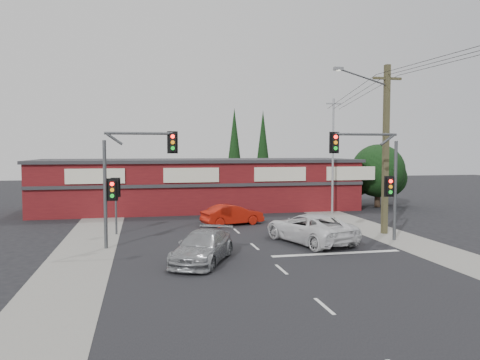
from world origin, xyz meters
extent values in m
plane|color=black|center=(0.00, 0.00, 0.00)|extent=(120.00, 120.00, 0.00)
cube|color=black|center=(0.00, 5.00, 0.01)|extent=(14.00, 70.00, 0.01)
cube|color=gray|center=(-8.50, 5.00, 0.01)|extent=(3.00, 70.00, 0.02)
cube|color=gray|center=(8.50, 5.00, 0.01)|extent=(3.00, 70.00, 0.02)
cube|color=silver|center=(3.50, -1.50, 0.01)|extent=(6.50, 0.35, 0.01)
imported|color=silver|center=(3.17, 1.35, 0.80)|extent=(4.22, 6.26, 1.59)
imported|color=#9A9D9F|center=(-3.06, -1.89, 0.69)|extent=(3.77, 5.14, 1.38)
imported|color=#AF180A|center=(0.22, 8.08, 0.68)|extent=(4.40, 2.57, 1.37)
cube|color=silver|center=(0.00, -8.56, 0.01)|extent=(0.12, 1.60, 0.01)
cube|color=silver|center=(0.00, -3.84, 0.01)|extent=(0.12, 1.60, 0.01)
cube|color=silver|center=(0.00, 0.88, 0.01)|extent=(0.12, 1.60, 0.01)
cube|color=silver|center=(0.00, 5.60, 0.01)|extent=(0.12, 1.60, 0.01)
cube|color=silver|center=(0.00, 10.32, 0.01)|extent=(0.12, 1.60, 0.01)
cube|color=silver|center=(0.00, 15.04, 0.01)|extent=(0.12, 1.60, 0.01)
cube|color=silver|center=(0.00, 19.76, 0.01)|extent=(0.12, 1.60, 0.01)
cube|color=silver|center=(0.00, 24.48, 0.01)|extent=(0.12, 1.60, 0.01)
cube|color=silver|center=(0.00, 29.19, 0.01)|extent=(0.12, 1.60, 0.01)
cube|color=silver|center=(0.00, 33.91, 0.01)|extent=(0.12, 1.60, 0.01)
cube|color=silver|center=(0.00, 38.63, 0.01)|extent=(0.12, 1.60, 0.01)
cube|color=#541014|center=(-1.00, 17.00, 2.00)|extent=(26.00, 8.00, 4.00)
cube|color=#2D2D30|center=(-1.00, 17.00, 4.10)|extent=(26.40, 8.40, 0.25)
cube|color=beige|center=(-9.00, 12.95, 3.10)|extent=(4.20, 0.12, 1.10)
cube|color=beige|center=(-2.00, 12.95, 3.10)|extent=(4.20, 0.12, 1.10)
cube|color=beige|center=(5.00, 12.95, 3.10)|extent=(4.20, 0.12, 1.10)
cube|color=beige|center=(11.00, 12.95, 3.10)|extent=(4.20, 0.12, 1.10)
cube|color=#2D2D30|center=(-1.00, 12.90, 2.30)|extent=(26.00, 0.15, 0.25)
cylinder|color=#2D2116|center=(14.50, 15.00, 0.90)|extent=(0.50, 0.50, 1.80)
sphere|color=black|center=(14.50, 15.00, 3.20)|extent=(4.60, 4.60, 4.60)
sphere|color=black|center=(16.00, 16.00, 2.50)|extent=(3.40, 3.40, 3.40)
sphere|color=black|center=(13.20, 16.40, 2.30)|extent=(2.80, 2.80, 2.80)
cylinder|color=#2D2116|center=(3.50, 24.00, 1.00)|extent=(0.24, 0.24, 2.00)
cone|color=black|center=(3.50, 24.00, 5.50)|extent=(1.80, 1.80, 7.50)
cylinder|color=#2D2116|center=(7.00, 26.00, 1.00)|extent=(0.24, 0.24, 2.00)
cone|color=black|center=(7.00, 26.00, 5.50)|extent=(1.80, 1.80, 7.50)
cylinder|color=#47494C|center=(-7.50, 2.00, 2.75)|extent=(0.18, 0.18, 5.50)
cylinder|color=#47494C|center=(-5.80, 2.00, 5.85)|extent=(3.40, 0.14, 0.14)
cylinder|color=#47494C|center=(-6.99, 2.00, 5.55)|extent=(0.82, 0.14, 0.63)
cube|color=black|center=(-4.10, 2.00, 5.40)|extent=(0.32, 0.22, 0.95)
cube|color=black|center=(-4.10, 2.07, 5.40)|extent=(0.55, 0.04, 1.15)
cylinder|color=#FF0C07|center=(-4.10, 1.87, 5.70)|extent=(0.20, 0.06, 0.20)
cylinder|color=orange|center=(-4.10, 1.87, 5.40)|extent=(0.20, 0.06, 0.20)
cylinder|color=#0CE526|center=(-4.10, 1.87, 5.10)|extent=(0.20, 0.06, 0.20)
cube|color=black|center=(-7.15, 2.00, 3.00)|extent=(0.32, 0.22, 0.95)
cube|color=black|center=(-7.15, 2.07, 3.00)|extent=(0.55, 0.04, 1.15)
cylinder|color=#FF0C07|center=(-7.15, 1.87, 3.30)|extent=(0.20, 0.06, 0.20)
cylinder|color=orange|center=(-7.15, 1.87, 3.00)|extent=(0.20, 0.06, 0.20)
cylinder|color=#0CE526|center=(-7.15, 1.87, 2.70)|extent=(0.20, 0.06, 0.20)
cylinder|color=#47494C|center=(8.00, 1.00, 2.75)|extent=(0.18, 0.18, 5.50)
cylinder|color=#47494C|center=(6.20, 1.00, 5.85)|extent=(3.60, 0.14, 0.14)
cylinder|color=#47494C|center=(7.46, 1.00, 5.55)|extent=(0.82, 0.14, 0.63)
cube|color=black|center=(4.40, 1.00, 5.40)|extent=(0.32, 0.22, 0.95)
cube|color=black|center=(4.40, 1.07, 5.40)|extent=(0.55, 0.04, 1.15)
cylinder|color=#FF0C07|center=(4.40, 0.87, 5.70)|extent=(0.20, 0.06, 0.20)
cylinder|color=orange|center=(4.40, 0.87, 5.40)|extent=(0.20, 0.06, 0.20)
cylinder|color=#0CE526|center=(4.40, 0.87, 5.10)|extent=(0.20, 0.06, 0.20)
cube|color=black|center=(7.65, 1.00, 3.00)|extent=(0.32, 0.22, 0.95)
cube|color=black|center=(7.65, 1.07, 3.00)|extent=(0.55, 0.04, 1.15)
cylinder|color=#FF0C07|center=(7.65, 0.87, 3.30)|extent=(0.20, 0.06, 0.20)
cylinder|color=orange|center=(7.65, 0.87, 3.00)|extent=(0.20, 0.06, 0.20)
cylinder|color=#0CE526|center=(7.65, 0.87, 2.70)|extent=(0.20, 0.06, 0.20)
cylinder|color=#47494C|center=(-7.20, 6.00, 1.50)|extent=(0.12, 0.12, 3.00)
cube|color=black|center=(-7.20, 6.00, 2.80)|extent=(0.32, 0.22, 0.95)
cube|color=black|center=(-7.20, 6.07, 2.80)|extent=(0.55, 0.04, 1.15)
cylinder|color=#FF0C07|center=(-7.20, 5.87, 3.10)|extent=(0.20, 0.06, 0.20)
cylinder|color=orange|center=(-7.20, 5.87, 2.80)|extent=(0.20, 0.06, 0.20)
cylinder|color=#0CE526|center=(-7.20, 5.87, 2.50)|extent=(0.20, 0.06, 0.20)
cube|color=#4B462A|center=(8.50, 3.00, 5.00)|extent=(0.30, 0.30, 10.00)
cube|color=#4B462A|center=(8.50, 3.00, 9.20)|extent=(1.80, 0.14, 0.14)
cylinder|color=#47494C|center=(6.90, 2.85, 9.20)|extent=(3.23, 0.39, 0.89)
cube|color=slate|center=(5.30, 2.70, 9.60)|extent=(0.55, 0.25, 0.18)
cylinder|color=silver|center=(5.30, 2.70, 9.50)|extent=(0.28, 0.28, 0.05)
cylinder|color=gray|center=(9.00, 12.00, 4.50)|extent=(0.16, 0.16, 9.00)
cube|color=gray|center=(9.00, 12.00, 8.60)|extent=(1.20, 0.10, 0.10)
cylinder|color=black|center=(8.15, 7.50, 8.80)|extent=(0.73, 9.01, 1.22)
cylinder|color=black|center=(8.75, 7.50, 8.80)|extent=(0.52, 9.00, 1.22)
cylinder|color=black|center=(9.34, 7.50, 8.80)|extent=(0.31, 9.00, 1.22)
camera|label=1|loc=(-5.66, -22.37, 5.02)|focal=35.00mm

